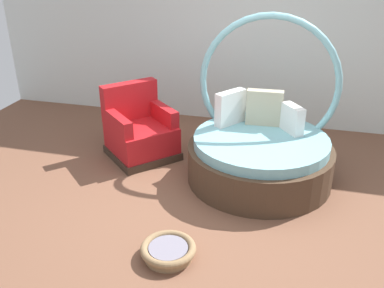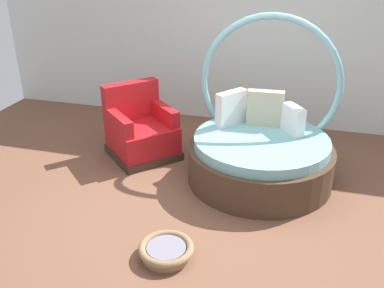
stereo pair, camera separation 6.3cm
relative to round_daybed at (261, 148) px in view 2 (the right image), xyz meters
name	(u,v)px [view 2 (the right image)]	position (x,y,z in m)	size (l,w,h in m)	color
ground_plane	(201,205)	(-0.53, -0.79, -0.39)	(8.00, 8.00, 0.02)	brown
back_wall	(245,30)	(-0.53, 1.78, 1.04)	(8.00, 0.12, 2.84)	silver
round_daybed	(261,148)	(0.00, 0.00, 0.00)	(1.71, 1.71, 1.90)	#473323
red_armchair	(141,132)	(-1.61, 0.18, -0.05)	(1.13, 1.13, 0.94)	#38281E
pet_basket	(166,250)	(-0.63, -1.70, -0.31)	(0.51, 0.51, 0.13)	#8E704C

